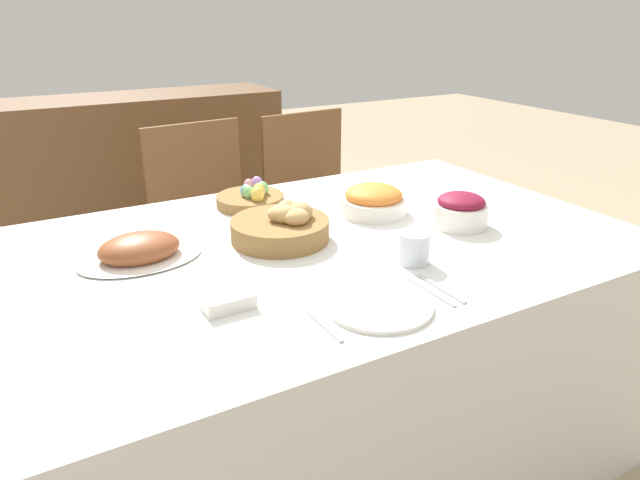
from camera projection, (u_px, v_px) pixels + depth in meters
ground_plane at (316, 451)px, 1.83m from camera, size 12.00×12.00×0.00m
dining_table at (316, 355)px, 1.69m from camera, size 1.76×1.09×0.73m
chair_far_center at (210, 224)px, 2.36m from camera, size 0.46×0.46×0.89m
chair_far_right at (318, 204)px, 2.60m from camera, size 0.46×0.46×0.89m
sideboard at (146, 182)px, 3.05m from camera, size 1.42×0.44×0.91m
bread_basket at (283, 225)px, 1.55m from camera, size 0.27×0.27×0.11m
egg_basket at (251, 198)px, 1.82m from camera, size 0.22×0.22×0.08m
ham_platter at (140, 250)px, 1.43m from camera, size 0.31×0.22×0.07m
carrot_bowl at (373, 201)px, 1.75m from camera, size 0.21×0.21×0.09m
beet_salad_bowl at (461, 210)px, 1.65m from camera, size 0.16×0.16×0.10m
dinner_plate at (379, 305)px, 1.21m from camera, size 0.23×0.23×0.01m
fork at (321, 323)px, 1.15m from camera, size 0.01×0.16×0.00m
knife at (430, 291)px, 1.28m from camera, size 0.01×0.16×0.00m
spoon at (441, 288)px, 1.29m from camera, size 0.01×0.16×0.00m
drinking_cup at (414, 248)px, 1.41m from camera, size 0.08×0.08×0.08m
butter_dish at (228, 301)px, 1.20m from camera, size 0.11×0.07×0.03m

